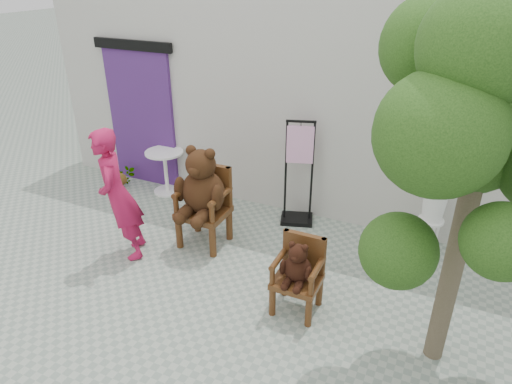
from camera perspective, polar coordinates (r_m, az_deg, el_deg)
ground_plane at (r=4.85m, az=-2.29°, el=-17.05°), size 60.00×60.00×0.00m
back_wall at (r=6.67m, az=9.72°, el=10.27°), size 9.00×1.00×3.00m
doorway at (r=7.64m, az=-14.10°, el=9.35°), size 1.40×0.11×2.33m
chair_big at (r=5.81m, az=-6.69°, el=0.06°), size 0.67×0.72×1.36m
chair_small at (r=4.82m, az=5.32°, el=-9.57°), size 0.48×0.46×0.85m
person at (r=5.74m, az=-16.85°, el=-0.45°), size 0.67×0.73×1.68m
cafe_table at (r=7.41m, az=-11.25°, el=3.10°), size 0.60×0.60×0.70m
display_stand at (r=6.38m, az=5.30°, el=0.92°), size 0.53×0.47×1.51m
stool_bucket at (r=6.09m, az=21.33°, el=-1.66°), size 0.32×0.32×1.45m
tree at (r=3.70m, az=28.71°, el=8.08°), size 2.03×1.70×3.53m
potted_plant at (r=7.87m, az=-16.35°, el=1.91°), size 0.39×0.36×0.37m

